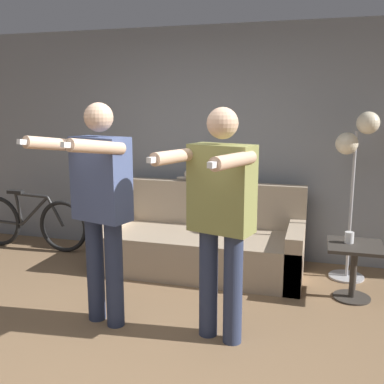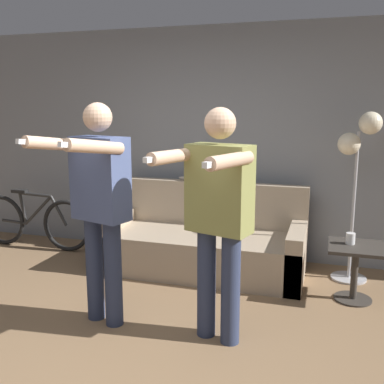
% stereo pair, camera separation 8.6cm
% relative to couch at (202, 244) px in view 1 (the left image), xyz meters
% --- Properties ---
extents(ground_plane, '(16.00, 16.00, 0.00)m').
position_rel_couch_xyz_m(ground_plane, '(-0.05, -1.89, -0.28)').
color(ground_plane, '#846647').
extents(wall_back, '(10.00, 0.05, 2.60)m').
position_rel_couch_xyz_m(wall_back, '(-0.05, 0.58, 1.02)').
color(wall_back, gray).
rests_on(wall_back, ground_plane).
extents(couch, '(2.12, 0.90, 0.90)m').
position_rel_couch_xyz_m(couch, '(0.00, 0.00, 0.00)').
color(couch, tan).
rests_on(couch, ground_plane).
extents(person_left, '(0.64, 0.77, 1.76)m').
position_rel_couch_xyz_m(person_left, '(-0.45, -1.38, 0.75)').
color(person_left, '#2D3856').
rests_on(person_left, ground_plane).
extents(person_right, '(0.64, 0.77, 1.73)m').
position_rel_couch_xyz_m(person_right, '(0.50, -1.38, 0.73)').
color(person_right, '#2D3856').
rests_on(person_right, ground_plane).
extents(cat, '(0.45, 0.14, 0.18)m').
position_rel_couch_xyz_m(cat, '(-0.12, 0.33, 0.70)').
color(cat, '#B7AD9E').
rests_on(cat, couch).
extents(floor_lamp, '(0.40, 0.35, 1.68)m').
position_rel_couch_xyz_m(floor_lamp, '(1.50, 0.17, 1.00)').
color(floor_lamp, '#B2B2B7').
rests_on(floor_lamp, ground_plane).
extents(side_table, '(0.48, 0.48, 0.51)m').
position_rel_couch_xyz_m(side_table, '(1.51, -0.34, 0.09)').
color(side_table, '#38332D').
rests_on(side_table, ground_plane).
extents(cup, '(0.08, 0.08, 0.10)m').
position_rel_couch_xyz_m(cup, '(1.46, -0.30, 0.29)').
color(cup, white).
rests_on(cup, side_table).
extents(bicycle, '(1.55, 0.07, 0.72)m').
position_rel_couch_xyz_m(bicycle, '(-2.19, 0.10, 0.06)').
color(bicycle, black).
rests_on(bicycle, ground_plane).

